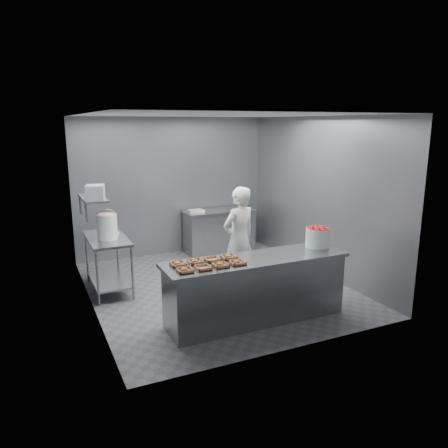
# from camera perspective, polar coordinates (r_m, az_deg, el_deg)

# --- Properties ---
(floor) EXTENTS (4.50, 4.50, 0.00)m
(floor) POSITION_cam_1_polar(r_m,az_deg,el_deg) (7.38, -0.97, -8.24)
(floor) COLOR #4C4C51
(floor) RESTS_ON ground
(ceiling) EXTENTS (4.50, 4.50, 0.00)m
(ceiling) POSITION_cam_1_polar(r_m,az_deg,el_deg) (6.88, -1.06, 14.05)
(ceiling) COLOR white
(ceiling) RESTS_ON wall_back
(wall_back) EXTENTS (4.00, 0.04, 2.80)m
(wall_back) POSITION_cam_1_polar(r_m,az_deg,el_deg) (9.07, -6.76, 4.86)
(wall_back) COLOR slate
(wall_back) RESTS_ON ground
(wall_left) EXTENTS (0.04, 4.50, 2.80)m
(wall_left) POSITION_cam_1_polar(r_m,az_deg,el_deg) (6.47, -17.45, 1.03)
(wall_left) COLOR slate
(wall_left) RESTS_ON ground
(wall_right) EXTENTS (0.04, 4.50, 2.80)m
(wall_right) POSITION_cam_1_polar(r_m,az_deg,el_deg) (8.00, 12.25, 3.55)
(wall_right) COLOR slate
(wall_right) RESTS_ON ground
(service_counter) EXTENTS (2.60, 0.70, 0.90)m
(service_counter) POSITION_cam_1_polar(r_m,az_deg,el_deg) (6.09, 4.19, -8.45)
(service_counter) COLOR slate
(service_counter) RESTS_ON ground
(prep_table) EXTENTS (0.60, 1.20, 0.90)m
(prep_table) POSITION_cam_1_polar(r_m,az_deg,el_deg) (7.29, -14.92, -4.04)
(prep_table) COLOR slate
(prep_table) RESTS_ON ground
(back_counter) EXTENTS (1.50, 0.60, 0.90)m
(back_counter) POSITION_cam_1_polar(r_m,az_deg,el_deg) (9.25, -0.62, -0.87)
(back_counter) COLOR slate
(back_counter) RESTS_ON ground
(wall_shelf) EXTENTS (0.35, 0.90, 0.03)m
(wall_shelf) POSITION_cam_1_polar(r_m,az_deg,el_deg) (7.05, -16.74, 3.27)
(wall_shelf) COLOR slate
(wall_shelf) RESTS_ON wall_left
(tray_0) EXTENTS (0.19, 0.18, 0.06)m
(tray_0) POSITION_cam_1_polar(r_m,az_deg,el_deg) (5.40, -5.15, -6.02)
(tray_0) COLOR tan
(tray_0) RESTS_ON service_counter
(tray_1) EXTENTS (0.19, 0.18, 0.04)m
(tray_1) POSITION_cam_1_polar(r_m,az_deg,el_deg) (5.48, -2.74, -5.72)
(tray_1) COLOR tan
(tray_1) RESTS_ON service_counter
(tray_2) EXTENTS (0.19, 0.18, 0.06)m
(tray_2) POSITION_cam_1_polar(r_m,az_deg,el_deg) (5.57, -0.47, -5.37)
(tray_2) COLOR tan
(tray_2) RESTS_ON service_counter
(tray_3) EXTENTS (0.19, 0.18, 0.06)m
(tray_3) POSITION_cam_1_polar(r_m,az_deg,el_deg) (5.66, 1.75, -5.05)
(tray_3) COLOR tan
(tray_3) RESTS_ON service_counter
(tray_4) EXTENTS (0.19, 0.18, 0.06)m
(tray_4) POSITION_cam_1_polar(r_m,az_deg,el_deg) (5.64, -6.06, -5.21)
(tray_4) COLOR tan
(tray_4) RESTS_ON service_counter
(tray_5) EXTENTS (0.19, 0.18, 0.06)m
(tray_5) POSITION_cam_1_polar(r_m,az_deg,el_deg) (5.71, -3.77, -4.91)
(tray_5) COLOR tan
(tray_5) RESTS_ON service_counter
(tray_6) EXTENTS (0.19, 0.18, 0.04)m
(tray_6) POSITION_cam_1_polar(r_m,az_deg,el_deg) (5.80, -1.53, -4.63)
(tray_6) COLOR tan
(tray_6) RESTS_ON service_counter
(tray_7) EXTENTS (0.19, 0.18, 0.06)m
(tray_7) POSITION_cam_1_polar(r_m,az_deg,el_deg) (5.89, 0.60, -4.31)
(tray_7) COLOR tan
(tray_7) RESTS_ON service_counter
(worker) EXTENTS (0.71, 0.56, 1.71)m
(worker) POSITION_cam_1_polar(r_m,az_deg,el_deg) (7.04, 1.96, -1.99)
(worker) COLOR white
(worker) RESTS_ON ground
(strawberry_tub) EXTENTS (0.35, 0.35, 0.29)m
(strawberry_tub) POSITION_cam_1_polar(r_m,az_deg,el_deg) (6.55, 12.15, -1.62)
(strawberry_tub) COLOR white
(strawberry_tub) RESTS_ON service_counter
(glaze_bucket) EXTENTS (0.33, 0.31, 0.48)m
(glaze_bucket) POSITION_cam_1_polar(r_m,az_deg,el_deg) (7.07, -15.03, -0.26)
(glaze_bucket) COLOR white
(glaze_bucket) RESTS_ON prep_table
(bucket_lid) EXTENTS (0.35, 0.35, 0.02)m
(bucket_lid) POSITION_cam_1_polar(r_m,az_deg,el_deg) (7.39, -14.72, -1.23)
(bucket_lid) COLOR white
(bucket_lid) RESTS_ON prep_table
(rag) EXTENTS (0.14, 0.12, 0.02)m
(rag) POSITION_cam_1_polar(r_m,az_deg,el_deg) (7.41, -15.14, -1.23)
(rag) COLOR #CCB28C
(rag) RESTS_ON prep_table
(appliance) EXTENTS (0.32, 0.35, 0.22)m
(appliance) POSITION_cam_1_polar(r_m,az_deg,el_deg) (6.77, -16.48, 3.98)
(appliance) COLOR gray
(appliance) RESTS_ON wall_shelf
(paper_stack) EXTENTS (0.31, 0.24, 0.05)m
(paper_stack) POSITION_cam_1_polar(r_m,az_deg,el_deg) (8.95, -3.66, 1.72)
(paper_stack) COLOR silver
(paper_stack) RESTS_ON back_counter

